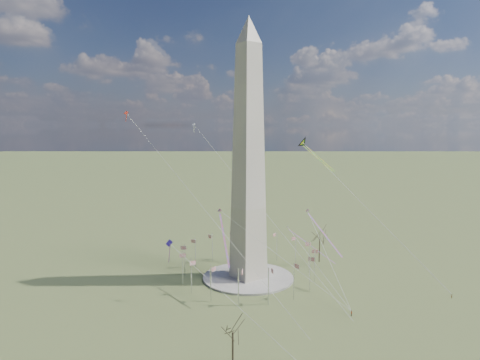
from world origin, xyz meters
TOP-DOWN VIEW (x-y plane):
  - ground at (0.00, 0.00)m, footprint 2000.00×2000.00m
  - plaza at (0.00, 0.00)m, footprint 36.00×36.00m
  - washington_monument at (0.00, 0.00)m, footprint 15.56×15.56m
  - flagpole_ring at (-0.00, -0.00)m, footprint 54.40×54.40m
  - tree_near at (38.26, -2.48)m, footprint 9.58×9.58m
  - tree_far at (-41.01, -46.57)m, footprint 7.45×7.45m
  - person_east at (45.33, -58.55)m, footprint 0.64×0.46m
  - person_centre at (5.82, -46.48)m, footprint 1.19×0.88m
  - kite_delta_black at (35.94, 5.55)m, footprint 7.80×17.96m
  - kite_diamond_purple at (-34.77, -0.57)m, footprint 1.71×2.72m
  - kite_streamer_left at (21.01, -17.68)m, footprint 4.07×21.26m
  - kite_streamer_mid at (-15.72, -5.24)m, footprint 11.39×21.26m
  - kite_streamer_right at (29.85, -0.94)m, footprint 12.20×19.63m
  - kite_small_red at (-33.09, 38.06)m, footprint 1.65×1.43m
  - kite_small_white at (4.77, 48.79)m, footprint 1.21×1.95m

SIDE VIEW (x-z plane):
  - ground at x=0.00m, z-range 0.00..0.00m
  - plaza at x=0.00m, z-range 0.00..0.80m
  - person_east at x=45.33m, z-range 0.00..1.62m
  - person_centre at x=5.82m, z-range 0.00..1.88m
  - flagpole_ring at x=0.00m, z-range 0.77..13.77m
  - tree_far at x=-41.01m, z-range 2.77..15.80m
  - kite_streamer_right at x=29.85m, z-range 3.53..18.61m
  - tree_near at x=38.26m, z-range 3.57..20.33m
  - kite_diamond_purple at x=-34.77m, z-range 15.33..23.62m
  - kite_streamer_left at x=21.01m, z-range 14.19..28.81m
  - kite_streamer_mid at x=-15.72m, z-range 15.56..31.39m
  - washington_monument at x=0.00m, z-range -2.05..97.95m
  - kite_delta_black at x=35.94m, z-range 44.67..59.31m
  - kite_small_white at x=4.77m, z-range 58.29..62.75m
  - kite_small_red at x=-33.09m, z-range 62.99..67.21m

